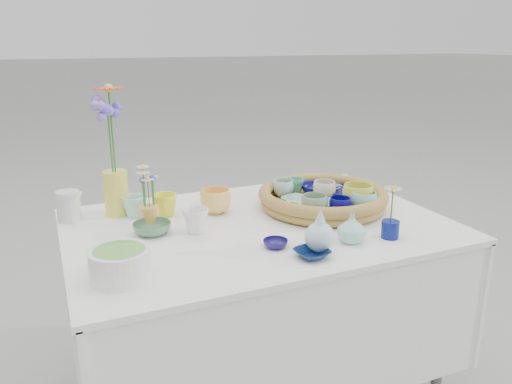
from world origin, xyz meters
name	(u,v)px	position (x,y,z in m)	size (l,w,h in m)	color
wicker_tray	(323,198)	(0.28, 0.05, 0.80)	(0.47, 0.47, 0.08)	olive
tray_ceramic_0	(317,190)	(0.32, 0.16, 0.80)	(0.12, 0.12, 0.04)	navy
tray_ceramic_1	(344,194)	(0.39, 0.08, 0.80)	(0.12, 0.12, 0.03)	#0E0A41
tray_ceramic_2	(358,196)	(0.37, -0.04, 0.83)	(0.11, 0.11, 0.09)	#D6CE45
tray_ceramic_3	(328,205)	(0.27, 0.00, 0.80)	(0.10, 0.10, 0.03)	#60A77D
tray_ceramic_4	(314,205)	(0.19, -0.05, 0.82)	(0.09, 0.09, 0.07)	gray
tray_ceramic_5	(296,201)	(0.19, 0.08, 0.80)	(0.10, 0.10, 0.02)	#6FB3A6
tray_ceramic_6	(283,188)	(0.19, 0.19, 0.82)	(0.08, 0.08, 0.07)	silver
tray_ceramic_7	(324,190)	(0.32, 0.10, 0.82)	(0.09, 0.09, 0.07)	beige
tray_ceramic_8	(328,189)	(0.38, 0.17, 0.80)	(0.10, 0.10, 0.03)	#88ABD6
tray_ceramic_9	(340,206)	(0.28, -0.07, 0.81)	(0.08, 0.08, 0.06)	#0B086F
tray_ceramic_10	(290,209)	(0.12, 0.01, 0.80)	(0.11, 0.11, 0.03)	#EBDA5E
tray_ceramic_11	(364,202)	(0.37, -0.08, 0.82)	(0.09, 0.09, 0.07)	#8DD0C5
tray_ceramic_12	(295,187)	(0.24, 0.19, 0.82)	(0.07, 0.07, 0.07)	#48936C
loose_ceramic_0	(165,205)	(-0.27, 0.20, 0.80)	(0.08, 0.08, 0.08)	yellow
loose_ceramic_1	(216,201)	(-0.10, 0.16, 0.81)	(0.11, 0.11, 0.09)	#FBC15B
loose_ceramic_2	(152,228)	(-0.35, 0.04, 0.78)	(0.12, 0.12, 0.04)	#4A7754
loose_ceramic_3	(196,221)	(-0.22, 0.00, 0.80)	(0.09, 0.09, 0.08)	white
loose_ceramic_4	(275,244)	(-0.04, -0.21, 0.78)	(0.08, 0.08, 0.02)	#1A1158
loose_ceramic_5	(134,206)	(-0.37, 0.23, 0.80)	(0.08, 0.08, 0.08)	#A8E2D6
loose_ceramic_6	(312,254)	(0.03, -0.32, 0.78)	(0.10, 0.10, 0.02)	#0C1F45
fluted_bowl	(120,264)	(-0.49, -0.24, 0.81)	(0.16, 0.16, 0.08)	silver
bud_vase_paleblue	(320,230)	(0.07, -0.29, 0.83)	(0.09, 0.09, 0.14)	silver
bud_vase_seafoam	(352,228)	(0.20, -0.27, 0.81)	(0.09, 0.09, 0.09)	#8ECFBD
bud_vase_cobalt	(390,229)	(0.33, -0.28, 0.79)	(0.06, 0.06, 0.06)	navy
single_daisy	(392,205)	(0.33, -0.28, 0.87)	(0.07, 0.07, 0.12)	beige
tall_vase_yellow	(116,193)	(-0.42, 0.28, 0.84)	(0.08, 0.08, 0.16)	yellow
gerbera	(112,131)	(-0.42, 0.28, 1.07)	(0.12, 0.12, 0.30)	#D64E25
hydrangea	(110,141)	(-0.43, 0.27, 1.03)	(0.09, 0.09, 0.30)	#7C63C0
white_pitcher	(69,206)	(-0.59, 0.28, 0.82)	(0.11, 0.08, 0.11)	silver
daisy_cup	(150,216)	(-0.34, 0.12, 0.80)	(0.06, 0.06, 0.07)	gold
daisy_posy	(148,186)	(-0.34, 0.13, 0.90)	(0.08, 0.08, 0.13)	white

